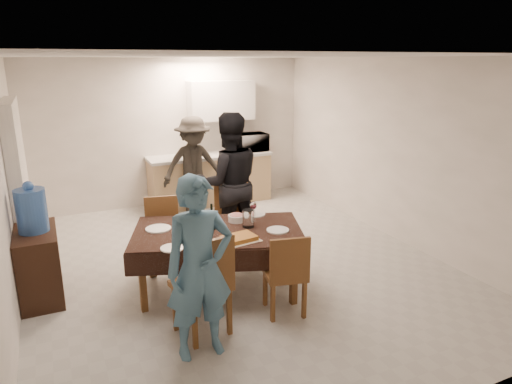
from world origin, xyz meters
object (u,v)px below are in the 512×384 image
person_near (200,268)px  person_kitchen (194,166)px  wine_bottle (212,217)px  savoury_tart (239,238)px  water_jug (31,211)px  water_pitcher (248,219)px  microwave (251,142)px  console (39,265)px  dining_table (218,233)px  person_far (229,183)px

person_near → person_kitchen: person_kitchen is taller
wine_bottle → savoury_tart: bearing=-70.8°
wine_bottle → water_jug: bearing=161.6°
water_pitcher → microwave: 3.60m
console → dining_table: bearing=-19.4°
wine_bottle → person_kitchen: size_ratio=0.18×
water_pitcher → person_near: 1.35m
dining_table → console: size_ratio=2.49×
dining_table → wine_bottle: wine_bottle is taller
person_far → person_kitchen: bearing=-82.9°
dining_table → microwave: (1.84, 3.21, 0.38)m
savoury_tart → person_near: (-0.65, -0.67, 0.08)m
water_pitcher → savoury_tart: size_ratio=0.50×
water_jug → microwave: (3.70, 2.56, 0.05)m
console → person_near: 2.19m
dining_table → water_pitcher: size_ratio=10.55×
savoury_tart → person_far: size_ratio=0.21×
person_near → person_kitchen: size_ratio=0.99×
person_near → wine_bottle: bearing=65.5°
savoury_tart → person_near: size_ratio=0.24×
water_jug → person_kitchen: size_ratio=0.28×
water_jug → person_near: 2.15m
person_near → person_far: bearing=62.3°
person_far → microwave: bearing=-112.8°
console → person_kitchen: bearing=40.8°
savoury_tart → microwave: bearing=64.1°
console → water_jug: bearing=-90.0°
wine_bottle → person_far: (0.60, 1.00, 0.07)m
water_jug → savoury_tart: 2.23m
water_jug → water_pitcher: water_jug is taller
wine_bottle → person_near: person_near is taller
wine_bottle → person_kitchen: (0.63, 2.71, -0.05)m
dining_table → savoury_tart: (0.10, -0.38, 0.06)m
person_kitchen → person_near: bearing=-106.6°
console → person_far: size_ratio=0.45×
microwave → person_kitchen: 1.36m
dining_table → water_pitcher: bearing=11.0°
water_pitcher → person_near: person_near is taller
water_jug → water_pitcher: (2.21, -0.70, -0.19)m
console → person_far: bearing=9.4°
water_jug → person_near: size_ratio=0.28×
dining_table → person_kitchen: person_kitchen is taller
dining_table → person_far: 1.21m
savoury_tart → person_near: person_near is taller
person_near → microwave: bearing=60.7°
person_near → person_far: person_far is taller
microwave → person_near: bearing=60.7°
console → wine_bottle: (1.81, -0.60, 0.49)m
water_jug → person_kitchen: 3.23m
water_jug → console: bearing=90.0°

